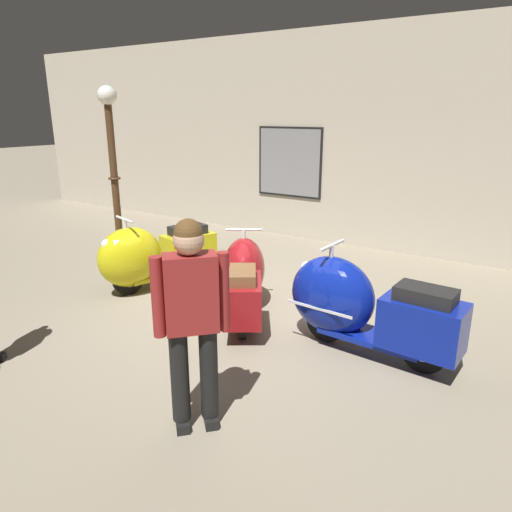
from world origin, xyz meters
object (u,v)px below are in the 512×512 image
Objects in this scene: scooter_0 at (149,256)px; scooter_1 at (244,278)px; lamppost at (114,175)px; visitor_0 at (192,313)px; scooter_2 at (357,305)px.

scooter_1 is (1.62, 0.02, -0.02)m from scooter_0.
lamppost reaches higher than scooter_0.
visitor_0 is (3.52, -2.36, -0.54)m from lamppost.
scooter_2 is at bearing 104.76° from scooter_0.
scooter_0 reaches higher than scooter_1.
lamppost is (-2.58, 0.29, 1.07)m from scooter_1.
lamppost reaches higher than scooter_1.
scooter_2 is (1.55, -0.14, 0.04)m from scooter_1.
scooter_0 is at bearing -17.98° from lamppost.
scooter_1 is 2.81m from lamppost.
lamppost is 4.27m from visitor_0.
visitor_0 is (0.94, -2.07, 0.53)m from scooter_1.
lamppost reaches higher than scooter_2.
scooter_0 is 3.18m from scooter_2.
scooter_1 is 2.33m from visitor_0.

